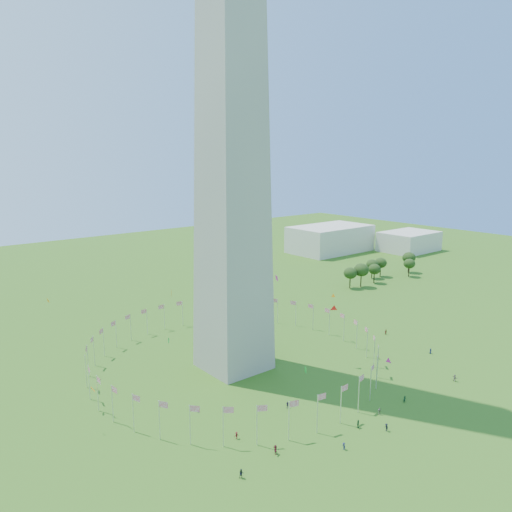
% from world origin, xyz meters
% --- Properties ---
extents(ground, '(600.00, 600.00, 0.00)m').
position_xyz_m(ground, '(0.00, 0.00, 0.00)').
color(ground, '#2B5714').
rests_on(ground, ground).
extents(washington_monument, '(16.80, 16.80, 169.00)m').
position_xyz_m(washington_monument, '(0.00, 50.00, 84.50)').
color(washington_monument, '#A6A093').
rests_on(washington_monument, ground).
extents(flag_ring, '(80.24, 80.24, 9.00)m').
position_xyz_m(flag_ring, '(-0.00, 50.00, 4.50)').
color(flag_ring, silver).
rests_on(flag_ring, ground).
extents(gov_building_east_a, '(50.00, 30.00, 16.00)m').
position_xyz_m(gov_building_east_a, '(150.00, 150.00, 8.00)').
color(gov_building_east_a, beige).
rests_on(gov_building_east_a, ground).
extents(gov_building_east_b, '(35.00, 25.00, 12.00)m').
position_xyz_m(gov_building_east_b, '(190.00, 120.00, 6.00)').
color(gov_building_east_b, beige).
rests_on(gov_building_east_b, ground).
extents(crowd, '(99.59, 70.30, 1.97)m').
position_xyz_m(crowd, '(2.33, 5.90, 0.90)').
color(crowd, '#3B1B51').
rests_on(crowd, ground).
extents(kites_aloft, '(103.60, 67.93, 33.97)m').
position_xyz_m(kites_aloft, '(9.06, 22.70, 19.15)').
color(kites_aloft, red).
rests_on(kites_aloft, ground).
extents(tree_line_east, '(53.49, 15.24, 10.78)m').
position_xyz_m(tree_line_east, '(113.94, 85.10, 4.86)').
color(tree_line_east, '#294717').
rests_on(tree_line_east, ground).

